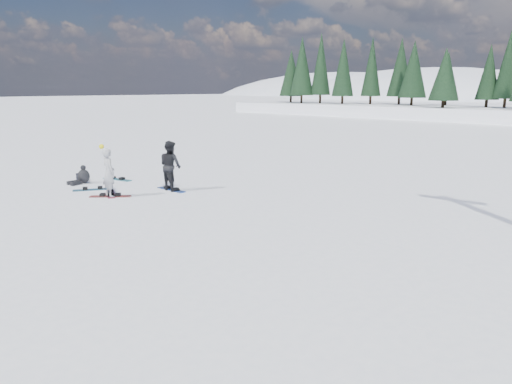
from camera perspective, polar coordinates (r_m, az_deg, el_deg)
ground at (r=19.14m, az=-15.75°, el=-0.52°), size 420.00×420.00×0.00m
snowboarder_woman at (r=19.03m, az=-16.48°, el=2.15°), size 0.71×0.51×1.95m
snowboarder_man at (r=19.73m, az=-9.75°, el=2.99°), size 0.95×0.74×1.95m
seated_rider at (r=22.16m, az=-19.20°, el=1.69°), size 0.62×0.96×0.78m
gear_bag at (r=22.91m, az=-19.40°, el=1.62°), size 0.51×0.40×0.30m
snowboard_woman at (r=19.20m, az=-16.32°, el=-0.48°), size 1.24×1.28×0.03m
snowboard_man at (r=19.90m, az=-9.65°, el=0.26°), size 1.50×0.30×0.03m
snowboard_loose_a at (r=20.66m, az=-18.16°, el=0.26°), size 0.96×1.45×0.03m
snowboard_loose_c at (r=22.66m, az=-15.57°, el=1.40°), size 1.52×0.63×0.03m
snowboard_loose_b at (r=19.61m, az=-16.26°, el=-0.22°), size 1.46×0.93×0.03m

